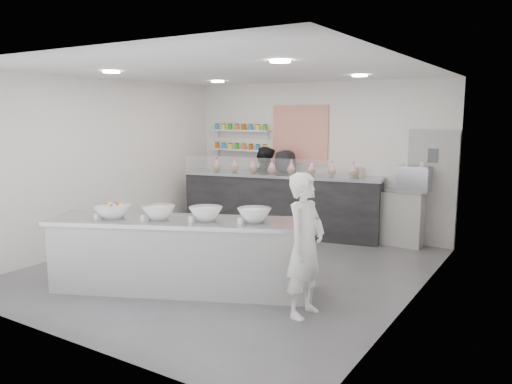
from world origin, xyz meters
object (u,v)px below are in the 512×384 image
at_px(woman_prep, 305,245).
at_px(espresso_ledge, 386,216).
at_px(back_bar, 281,204).
at_px(prep_counter, 183,255).
at_px(staff_left, 265,188).
at_px(espresso_machine, 414,179).
at_px(staff_right, 285,191).

bearing_deg(woman_prep, espresso_ledge, 6.93).
bearing_deg(back_bar, prep_counter, -94.16).
xyz_separation_m(prep_counter, espresso_ledge, (1.54, 3.94, 0.02)).
relative_size(espresso_ledge, staff_left, 0.80).
bearing_deg(espresso_ledge, espresso_machine, 0.00).
height_order(espresso_machine, staff_left, staff_left).
distance_m(prep_counter, espresso_machine, 4.49).
height_order(back_bar, espresso_machine, espresso_machine).
height_order(espresso_ledge, espresso_machine, espresso_machine).
height_order(espresso_ledge, woman_prep, woman_prep).
relative_size(woman_prep, staff_right, 1.03).
relative_size(back_bar, espresso_ledge, 2.86).
xyz_separation_m(prep_counter, staff_left, (-0.96, 3.76, 0.37)).
distance_m(prep_counter, staff_right, 3.81).
bearing_deg(prep_counter, staff_right, 73.25).
bearing_deg(staff_right, espresso_ledge, -170.50).
distance_m(back_bar, espresso_machine, 2.57).
height_order(prep_counter, back_bar, back_bar).
bearing_deg(espresso_ledge, prep_counter, -111.38).
distance_m(espresso_ledge, woman_prep, 3.85).
bearing_deg(staff_right, espresso_machine, -171.47).
bearing_deg(espresso_ledge, staff_right, -174.94).
xyz_separation_m(back_bar, espresso_ledge, (1.96, 0.45, -0.10)).
relative_size(prep_counter, espresso_ledge, 2.64).
relative_size(prep_counter, staff_left, 2.11).
relative_size(prep_counter, back_bar, 0.92).
bearing_deg(prep_counter, back_bar, 72.74).
bearing_deg(espresso_machine, back_bar, -169.59).
xyz_separation_m(prep_counter, woman_prep, (1.77, 0.12, 0.36)).
bearing_deg(prep_counter, espresso_ledge, 44.47).
relative_size(back_bar, woman_prep, 2.29).
bearing_deg(staff_left, staff_right, -169.50).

